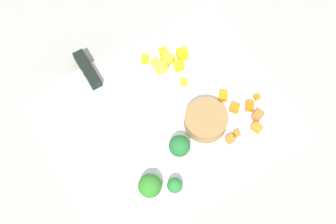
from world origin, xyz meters
TOP-DOWN VIEW (x-y plane):
  - ground_plane at (0.00, 0.00)m, footprint 4.00×4.00m
  - cutting_board at (0.00, 0.00)m, footprint 0.42×0.33m
  - prep_bowl at (0.05, -0.05)m, footprint 0.08×0.08m
  - chef_knife at (-0.08, 0.10)m, footprint 0.03×0.30m
  - carrot_dice_0 at (0.07, -0.10)m, footprint 0.01×0.01m
  - carrot_dice_1 at (0.13, -0.07)m, footprint 0.02×0.02m
  - carrot_dice_2 at (0.13, -0.09)m, footprint 0.02×0.02m
  - carrot_dice_3 at (0.11, -0.06)m, footprint 0.02×0.02m
  - carrot_dice_4 at (0.16, -0.06)m, footprint 0.01×0.01m
  - carrot_dice_5 at (0.10, -0.02)m, footprint 0.02×0.02m
  - carrot_dice_6 at (0.12, -0.11)m, footprint 0.02×0.02m
  - carrot_dice_7 at (0.08, -0.10)m, footprint 0.01×0.01m
  - pepper_dice_0 at (0.06, 0.09)m, footprint 0.02×0.03m
  - pepper_dice_1 at (0.03, 0.10)m, footprint 0.01×0.01m
  - pepper_dice_2 at (0.06, 0.11)m, footprint 0.02×0.02m
  - pepper_dice_3 at (0.06, 0.04)m, footprint 0.02×0.02m
  - pepper_dice_4 at (0.04, 0.08)m, footprint 0.03×0.02m
  - pepper_dice_5 at (0.08, 0.09)m, footprint 0.03×0.02m
  - pepper_dice_6 at (0.07, 0.07)m, footprint 0.02×0.02m
  - pepper_dice_7 at (0.02, 0.12)m, footprint 0.02×0.02m
  - broccoli_floret_0 at (-0.10, -0.10)m, footprint 0.04×0.04m
  - broccoli_floret_1 at (-0.02, -0.07)m, footprint 0.04×0.04m
  - broccoli_floret_2 at (-0.06, -0.12)m, footprint 0.03×0.03m

SIDE VIEW (x-z plane):
  - ground_plane at x=0.00m, z-range 0.00..0.00m
  - cutting_board at x=0.00m, z-range 0.00..0.01m
  - carrot_dice_4 at x=0.16m, z-range 0.01..0.02m
  - carrot_dice_7 at x=0.08m, z-range 0.01..0.02m
  - pepper_dice_3 at x=0.06m, z-range 0.01..0.02m
  - pepper_dice_1 at x=0.03m, z-range 0.01..0.02m
  - pepper_dice_7 at x=0.02m, z-range 0.01..0.03m
  - pepper_dice_2 at x=0.06m, z-range 0.01..0.03m
  - carrot_dice_6 at x=0.12m, z-range 0.01..0.03m
  - carrot_dice_5 at x=0.10m, z-range 0.01..0.03m
  - carrot_dice_1 at x=0.13m, z-range 0.01..0.03m
  - carrot_dice_0 at x=0.07m, z-range 0.01..0.03m
  - pepper_dice_6 at x=0.07m, z-range 0.01..0.03m
  - carrot_dice_2 at x=0.13m, z-range 0.01..0.03m
  - carrot_dice_3 at x=0.11m, z-range 0.01..0.03m
  - pepper_dice_0 at x=0.06m, z-range 0.01..0.03m
  - chef_knife at x=-0.08m, z-range 0.01..0.03m
  - pepper_dice_5 at x=0.08m, z-range 0.01..0.03m
  - pepper_dice_4 at x=0.04m, z-range 0.01..0.03m
  - prep_bowl at x=0.05m, z-range 0.01..0.04m
  - broccoli_floret_2 at x=-0.06m, z-range 0.01..0.05m
  - broccoli_floret_0 at x=-0.10m, z-range 0.01..0.06m
  - broccoli_floret_1 at x=-0.02m, z-range 0.01..0.06m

